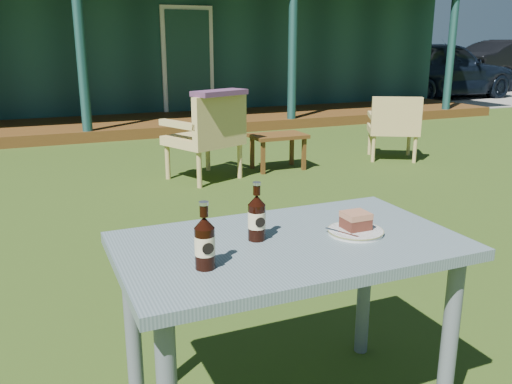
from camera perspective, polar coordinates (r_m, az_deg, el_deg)
name	(u,v)px	position (r m, az deg, el deg)	size (l,w,h in m)	color
ground	(177,264)	(3.58, -8.29, -7.51)	(80.00, 80.00, 0.00)	#334916
pavilion	(56,31)	(12.61, -20.28, 15.64)	(15.80, 8.30, 3.45)	#163B38
gravel_strip	(464,93)	(16.33, 21.09, 9.71)	(9.00, 6.00, 0.02)	gray
car_near	(438,70)	(14.39, 18.57, 12.12)	(1.70, 4.23, 1.44)	black
cafe_table	(289,267)	(1.95, 3.50, -7.89)	(1.20, 0.70, 0.72)	slate
plate	(356,231)	(2.01, 10.43, -4.10)	(0.20, 0.20, 0.01)	silver
cake_slice	(356,220)	(2.01, 10.46, -2.95)	(0.09, 0.09, 0.06)	#4E2319
fork	(342,233)	(1.96, 9.02, -4.24)	(0.01, 0.14, 0.00)	silver
cola_bottle_near	(257,217)	(1.89, 0.08, -2.66)	(0.06, 0.06, 0.21)	black
cola_bottle_far	(205,242)	(1.66, -5.42, -5.27)	(0.06, 0.07, 0.21)	black
bottle_cap	(261,237)	(1.94, 0.49, -4.72)	(0.03, 0.03, 0.01)	silver
armchair_left	(209,133)	(5.57, -5.01, 6.26)	(0.84, 0.82, 0.88)	tan
armchair_right	(394,124)	(6.75, 14.32, 6.93)	(0.76, 0.75, 0.77)	tan
floral_throw	(220,93)	(5.38, -3.85, 10.38)	(0.57, 0.23, 0.05)	#573253
side_table	(278,139)	(6.06, 2.34, 5.57)	(0.60, 0.40, 0.40)	#553414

